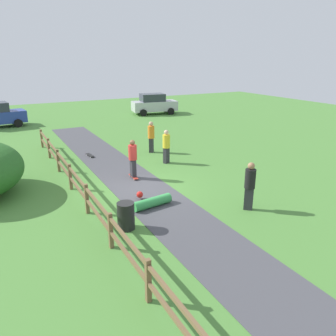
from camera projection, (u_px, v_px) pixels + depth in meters
ground_plane at (141, 188)px, 14.24m from camera, size 60.00×60.00×0.00m
asphalt_path at (140, 188)px, 14.24m from camera, size 2.40×28.00×0.02m
wooden_fence at (78, 184)px, 12.88m from camera, size 0.12×18.12×1.10m
trash_bin at (126, 216)px, 10.80m from camera, size 0.56×0.56×0.90m
skater_riding at (133, 157)px, 15.07m from camera, size 0.39×0.81×1.79m
skater_fallen at (151, 202)px, 12.46m from camera, size 1.57×1.29×0.36m
skateboard_loose at (90, 155)px, 18.69m from camera, size 0.28×0.82×0.08m
bystander_orange at (151, 135)px, 19.26m from camera, size 0.54×0.54×1.80m
bystander_yellow at (166, 145)px, 17.32m from camera, size 0.51×0.51×1.75m
bystander_black at (250, 184)px, 11.99m from camera, size 0.54×0.54×1.79m
parked_car_silver at (154, 104)px, 32.10m from camera, size 4.42×2.51×1.92m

